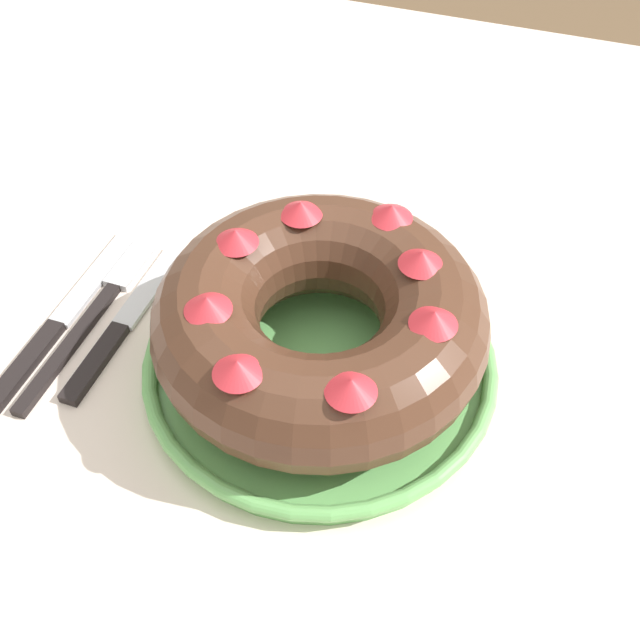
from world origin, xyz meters
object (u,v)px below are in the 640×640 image
Objects in this scene: serving_dish at (320,364)px; cake_knife at (119,330)px; serving_knife at (55,328)px; bundt_cake at (320,319)px; fork at (98,309)px.

serving_dish reaches higher than cake_knife.
serving_knife is 0.06m from cake_knife.
cake_knife is (0.05, 0.02, 0.00)m from serving_knife.
serving_dish is 0.18m from cake_knife.
bundt_cake is (0.00, -0.00, 0.05)m from serving_dish.
cake_knife reaches higher than fork.
cake_knife is (-0.18, -0.02, -0.06)m from bundt_cake.
cake_knife is at bearing 14.77° from serving_knife.
bundt_cake is 0.24m from serving_knife.
bundt_cake is 1.14× the size of serving_knife.
serving_dish is 0.23m from serving_knife.
fork is (-0.21, -0.00, -0.01)m from serving_dish.
serving_knife is 1.19× the size of cake_knife.
serving_knife is (-0.23, -0.03, -0.06)m from bundt_cake.
bundt_cake is at bearing -38.64° from serving_dish.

